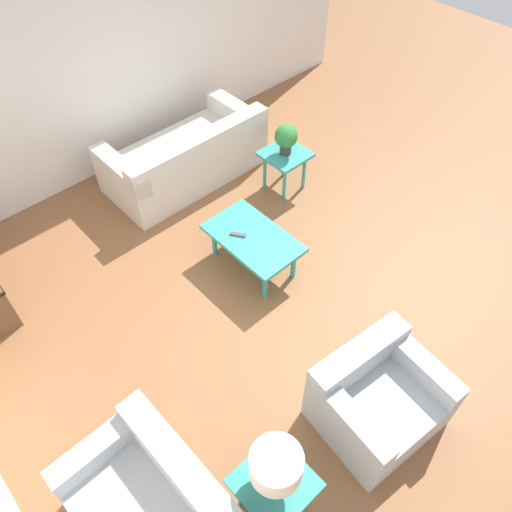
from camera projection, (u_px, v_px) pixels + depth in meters
ground_plane at (303, 289)px, 5.00m from camera, size 14.00×14.00×0.00m
wall_right at (110, 52)px, 5.48m from camera, size 0.12×7.20×2.70m
sofa at (187, 158)px, 5.95m from camera, size 0.93×1.88×0.75m
armchair at (376, 399)px, 3.92m from camera, size 0.89×0.98×0.70m
coffee_table at (253, 240)px, 4.94m from camera, size 0.97×0.58×0.42m
side_table_plant at (285, 159)px, 5.72m from camera, size 0.49×0.49×0.50m
side_table_lamp at (274, 486)px, 3.36m from camera, size 0.49×0.49×0.50m
potted_plant at (286, 138)px, 5.50m from camera, size 0.26×0.26×0.36m
table_lamp at (276, 466)px, 3.07m from camera, size 0.34×0.34×0.44m
remote_control at (238, 234)px, 4.91m from camera, size 0.16×0.12×0.02m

